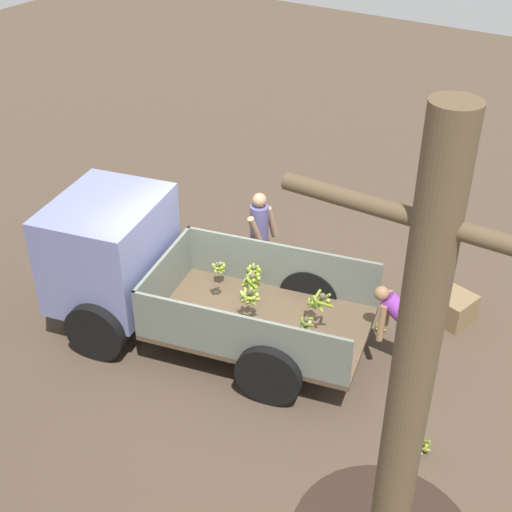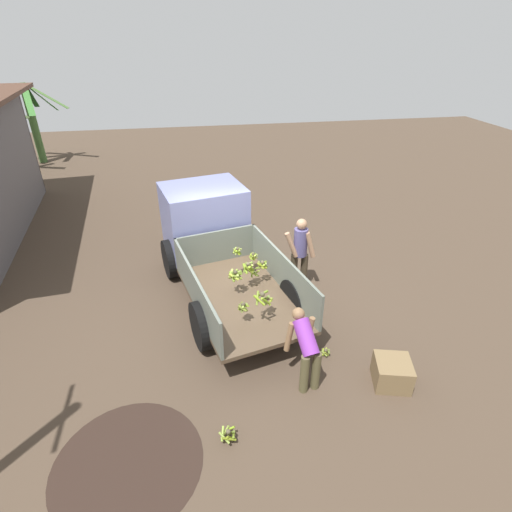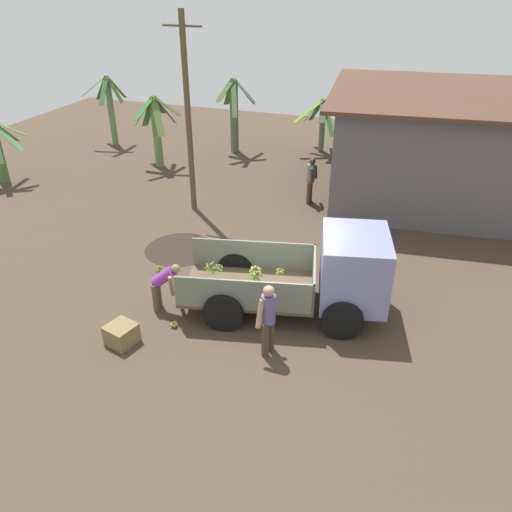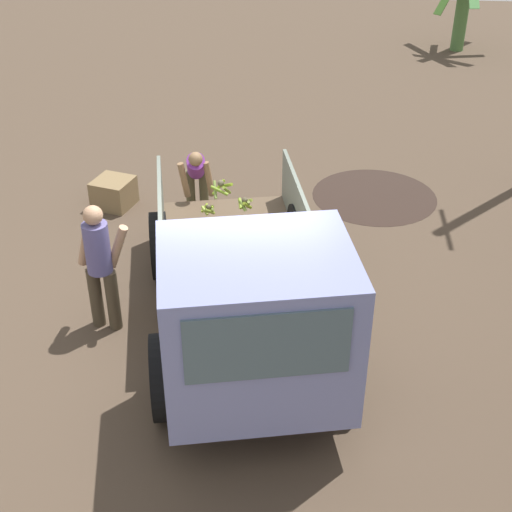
% 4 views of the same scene
% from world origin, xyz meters
% --- Properties ---
extents(ground, '(36.00, 36.00, 0.00)m').
position_xyz_m(ground, '(0.00, 0.00, 0.00)').
color(ground, '#493A2C').
extents(mud_patch_0, '(2.04, 2.04, 0.01)m').
position_xyz_m(mud_patch_0, '(-3.56, 2.03, 0.00)').
color(mud_patch_0, black).
rests_on(mud_patch_0, ground).
extents(cargo_truck, '(4.92, 2.85, 2.02)m').
position_xyz_m(cargo_truck, '(1.12, 0.47, 1.06)').
color(cargo_truck, brown).
rests_on(cargo_truck, ground).
extents(banana_palm_4, '(1.90, 2.84, 3.25)m').
position_xyz_m(banana_palm_4, '(11.71, 7.09, 1.76)').
color(banana_palm_4, '#466D35').
rests_on(banana_palm_4, ground).
extents(person_foreground_visitor, '(0.37, 0.70, 1.67)m').
position_xyz_m(person_foreground_visitor, '(0.23, -1.40, 0.92)').
color(person_foreground_visitor, '#423727').
rests_on(person_foreground_visitor, ground).
extents(person_worker_loading, '(0.72, 0.55, 1.26)m').
position_xyz_m(person_worker_loading, '(-2.53, -0.73, 0.74)').
color(person_worker_loading, brown).
rests_on(person_worker_loading, ground).
extents(banana_bunch_on_ground_0, '(0.27, 0.25, 0.22)m').
position_xyz_m(banana_bunch_on_ground_0, '(-3.43, 0.64, 0.13)').
color(banana_bunch_on_ground_0, brown).
rests_on(banana_bunch_on_ground_0, ground).
extents(banana_bunch_on_ground_1, '(0.18, 0.18, 0.14)m').
position_xyz_m(banana_bunch_on_ground_1, '(-2.03, -1.28, 0.08)').
color(banana_bunch_on_ground_1, brown).
rests_on(banana_bunch_on_ground_1, ground).
extents(wooden_crate_0, '(0.70, 0.70, 0.45)m').
position_xyz_m(wooden_crate_0, '(-2.84, -2.14, 0.23)').
color(wooden_crate_0, olive).
rests_on(wooden_crate_0, ground).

